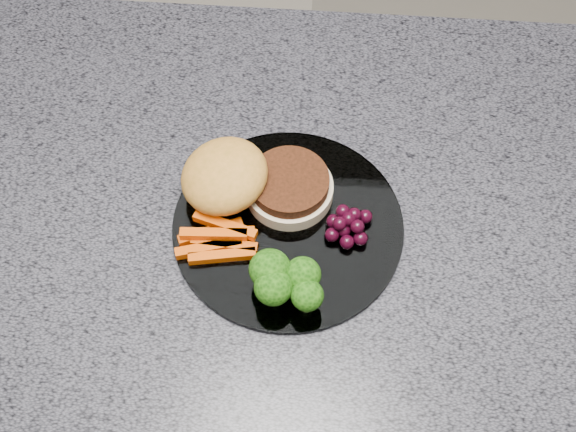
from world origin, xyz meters
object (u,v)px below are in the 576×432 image
object	(u,v)px
island_cabinet	(276,348)
grape_bunch	(349,225)
burger	(248,182)
plate	(288,227)

from	to	relation	value
island_cabinet	grape_bunch	distance (m)	0.50
island_cabinet	grape_bunch	bearing A→B (deg)	-25.32
burger	grape_bunch	size ratio (longest dim) A/B	3.49
plate	burger	xyz separation A→B (m)	(-0.05, 0.04, 0.03)
island_cabinet	burger	bearing A→B (deg)	-176.92
island_cabinet	burger	xyz separation A→B (m)	(-0.03, -0.00, 0.50)
island_cabinet	plate	bearing A→B (deg)	-61.05
burger	grape_bunch	xyz separation A→B (m)	(0.12, -0.04, -0.01)
island_cabinet	plate	distance (m)	0.48
burger	island_cabinet	bearing A→B (deg)	-3.35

